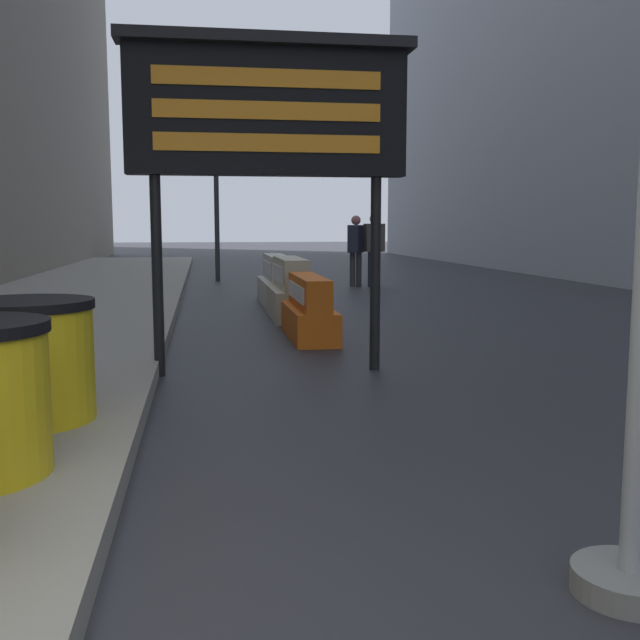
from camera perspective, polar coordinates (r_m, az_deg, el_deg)
The scene contains 11 objects.
barrel_drum_back at distance 5.15m, azimuth -21.44°, elevation -2.87°, with size 0.87×0.87×0.78m.
message_board at distance 7.13m, azimuth -4.03°, elevation 15.51°, with size 2.69×0.36×3.10m.
jersey_barrier_orange_far at distance 9.32m, azimuth -0.84°, elevation 0.70°, with size 0.52×1.78×0.78m.
jersey_barrier_cream at distance 11.30m, azimuth -2.26°, elevation 2.16°, with size 0.60×1.76×0.91m.
jersey_barrier_white at distance 13.43m, azimuth -3.32°, elevation 2.88°, with size 0.56×1.96×0.87m.
traffic_cone_near at distance 10.78m, azimuth -2.35°, elevation 1.70°, with size 0.42×0.42×0.74m.
traffic_cone_mid at distance 14.10m, azimuth -0.78°, elevation 2.71°, with size 0.33×0.33×0.59m.
traffic_light_near_curb at distance 18.92m, azimuth -7.95°, elevation 12.54°, with size 0.28×0.45×4.40m.
pedestrian_worker at distance 17.15m, azimuth 2.75°, elevation 5.75°, with size 0.44×0.49×1.62m.
pedestrian_passerby at distance 17.13m, azimuth 4.15°, elevation 5.80°, with size 0.46×0.31×1.65m.
steel_pole_right at distance 3.03m, azimuth 23.17°, elevation -5.79°, with size 0.44×0.44×2.70m.
Camera 1 is at (0.43, -1.99, 1.41)m, focal length 42.00 mm.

